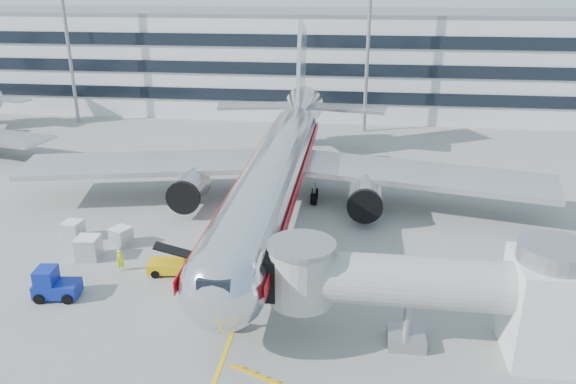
# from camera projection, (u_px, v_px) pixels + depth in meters

# --- Properties ---
(ground) EXTENTS (180.00, 180.00, 0.00)m
(ground) POSITION_uv_depth(u_px,v_px,m) (256.00, 268.00, 42.13)
(ground) COLOR gray
(ground) RESTS_ON ground
(lead_in_line) EXTENTS (0.25, 70.00, 0.01)m
(lead_in_line) POSITION_uv_depth(u_px,v_px,m) (276.00, 216.00, 51.40)
(lead_in_line) COLOR yellow
(lead_in_line) RESTS_ON ground
(main_jet) EXTENTS (50.95, 48.70, 16.06)m
(main_jet) POSITION_uv_depth(u_px,v_px,m) (278.00, 166.00, 51.49)
(main_jet) COLOR silver
(main_jet) RESTS_ON ground
(jet_bridge) EXTENTS (17.80, 4.50, 7.00)m
(jet_bridge) POSITION_uv_depth(u_px,v_px,m) (441.00, 288.00, 31.91)
(jet_bridge) COLOR silver
(jet_bridge) RESTS_ON ground
(terminal) EXTENTS (150.00, 24.25, 15.60)m
(terminal) POSITION_uv_depth(u_px,v_px,m) (317.00, 60.00, 93.08)
(terminal) COLOR silver
(terminal) RESTS_ON ground
(light_mast_west) EXTENTS (2.40, 1.20, 25.45)m
(light_mast_west) POSITION_uv_depth(u_px,v_px,m) (65.00, 20.00, 79.88)
(light_mast_west) COLOR gray
(light_mast_west) RESTS_ON ground
(light_mast_centre) EXTENTS (2.40, 1.20, 25.45)m
(light_mast_centre) POSITION_uv_depth(u_px,v_px,m) (369.00, 23.00, 74.83)
(light_mast_centre) COLOR gray
(light_mast_centre) RESTS_ON ground
(belt_loader) EXTENTS (4.96, 2.27, 2.33)m
(belt_loader) POSITION_uv_depth(u_px,v_px,m) (180.00, 265.00, 41.27)
(belt_loader) COLOR #D6A609
(belt_loader) RESTS_ON ground
(baggage_tug) EXTENTS (3.12, 2.19, 2.20)m
(baggage_tug) POSITION_uv_depth(u_px,v_px,m) (54.00, 285.00, 37.97)
(baggage_tug) COLOR navy
(baggage_tug) RESTS_ON ground
(cargo_container_left) EXTENTS (1.83, 1.83, 1.49)m
(cargo_container_left) POSITION_uv_depth(u_px,v_px,m) (121.00, 236.00, 45.65)
(cargo_container_left) COLOR silver
(cargo_container_left) RESTS_ON ground
(cargo_container_right) EXTENTS (1.57, 1.57, 1.52)m
(cargo_container_right) POSITION_uv_depth(u_px,v_px,m) (73.00, 230.00, 46.77)
(cargo_container_right) COLOR silver
(cargo_container_right) RESTS_ON ground
(cargo_container_front) EXTENTS (1.82, 1.82, 1.79)m
(cargo_container_front) POSITION_uv_depth(u_px,v_px,m) (88.00, 248.00, 43.36)
(cargo_container_front) COLOR silver
(cargo_container_front) RESTS_ON ground
(ramp_worker) EXTENTS (0.71, 0.70, 1.66)m
(ramp_worker) POSITION_uv_depth(u_px,v_px,m) (120.00, 261.00, 41.54)
(ramp_worker) COLOR #D3FF1A
(ramp_worker) RESTS_ON ground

